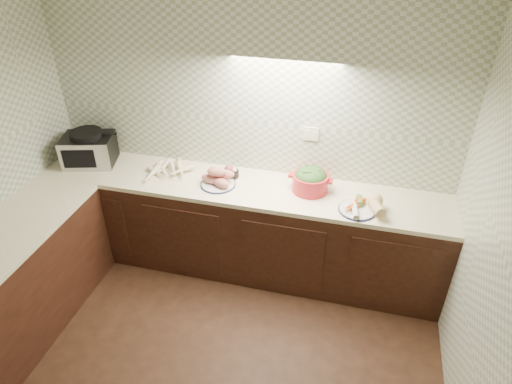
% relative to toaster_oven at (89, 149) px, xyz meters
% --- Properties ---
extents(room, '(3.60, 3.60, 2.60)m').
position_rel_toaster_oven_xyz_m(room, '(1.45, -1.54, 0.58)').
color(room, black).
rests_on(room, ground).
extents(counter, '(3.60, 3.60, 0.90)m').
position_rel_toaster_oven_xyz_m(counter, '(0.77, -0.86, -0.60)').
color(counter, black).
rests_on(counter, ground).
extents(toaster_oven, '(0.52, 0.45, 0.32)m').
position_rel_toaster_oven_xyz_m(toaster_oven, '(0.00, 0.00, 0.00)').
color(toaster_oven, black).
rests_on(toaster_oven, counter).
extents(parsnip_pile, '(0.48, 0.40, 0.07)m').
position_rel_toaster_oven_xyz_m(parsnip_pile, '(0.78, -0.02, -0.12)').
color(parsnip_pile, beige).
rests_on(parsnip_pile, counter).
extents(sweet_potato_plate, '(0.31, 0.31, 0.18)m').
position_rel_toaster_oven_xyz_m(sweet_potato_plate, '(1.27, -0.07, -0.08)').
color(sweet_potato_plate, '#161B47').
rests_on(sweet_potato_plate, counter).
extents(onion_bowl, '(0.15, 0.15, 0.11)m').
position_rel_toaster_oven_xyz_m(onion_bowl, '(1.33, 0.08, -0.11)').
color(onion_bowl, black).
rests_on(onion_bowl, counter).
extents(dutch_oven, '(0.38, 0.33, 0.21)m').
position_rel_toaster_oven_xyz_m(dutch_oven, '(2.05, 0.03, -0.04)').
color(dutch_oven, red).
rests_on(dutch_oven, counter).
extents(veg_plate, '(0.38, 0.37, 0.14)m').
position_rel_toaster_oven_xyz_m(veg_plate, '(2.53, -0.14, -0.10)').
color(veg_plate, '#161B47').
rests_on(veg_plate, counter).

